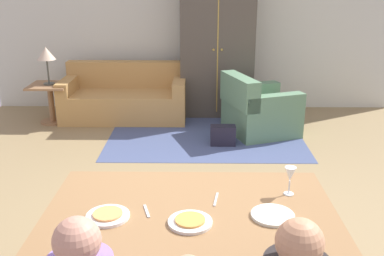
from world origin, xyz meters
TOP-DOWN VIEW (x-y plane):
  - ground_plane at (0.00, 0.53)m, footprint 6.49×6.25m
  - back_wall at (0.00, 3.70)m, footprint 6.49×0.10m
  - dining_table at (0.01, -1.11)m, footprint 1.72×1.01m
  - plate_near_man at (-0.46, -1.23)m, footprint 0.25×0.25m
  - pizza_near_man at (-0.46, -1.23)m, footprint 0.17×0.17m
  - plate_near_child at (0.01, -1.29)m, footprint 0.25×0.25m
  - pizza_near_child at (0.01, -1.29)m, footprint 0.17×0.17m
  - plate_near_woman at (0.49, -1.21)m, footprint 0.25×0.25m
  - wine_glass at (0.63, -0.93)m, footprint 0.07×0.07m
  - fork at (-0.24, -1.16)m, footprint 0.06×0.15m
  - knife at (0.17, -1.01)m, footprint 0.04×0.17m
  - area_rug at (0.16, 2.19)m, footprint 2.60×1.80m
  - couch at (-1.05, 3.05)m, footprint 1.84×0.86m
  - armchair at (0.88, 2.37)m, footprint 1.10×1.09m
  - armoire at (0.34, 3.31)m, footprint 1.10×0.59m
  - side_table at (-2.10, 2.79)m, footprint 0.56×0.56m
  - table_lamp at (-2.10, 2.79)m, footprint 0.26×0.26m
  - handbag at (0.38, 1.89)m, footprint 0.32×0.16m

SIDE VIEW (x-z plane):
  - ground_plane at x=0.00m, z-range -0.02..0.00m
  - area_rug at x=0.16m, z-range 0.00..0.01m
  - handbag at x=0.38m, z-range 0.00..0.26m
  - couch at x=-1.05m, z-range -0.11..0.71m
  - armchair at x=0.88m, z-range -0.09..0.73m
  - side_table at x=-2.10m, z-range 0.09..0.67m
  - dining_table at x=0.01m, z-range 0.31..1.07m
  - fork at x=-0.24m, z-range 0.76..0.77m
  - knife at x=0.17m, z-range 0.76..0.77m
  - plate_near_man at x=-0.46m, z-range 0.76..0.78m
  - plate_near_child at x=0.01m, z-range 0.76..0.78m
  - plate_near_woman at x=0.49m, z-range 0.76..0.78m
  - pizza_near_man at x=-0.46m, z-range 0.78..0.79m
  - pizza_near_child at x=0.01m, z-range 0.78..0.79m
  - wine_glass at x=0.63m, z-range 0.80..0.99m
  - table_lamp at x=-2.10m, z-range 0.74..1.28m
  - armoire at x=0.34m, z-range 0.00..2.10m
  - back_wall at x=0.00m, z-range 0.00..2.70m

